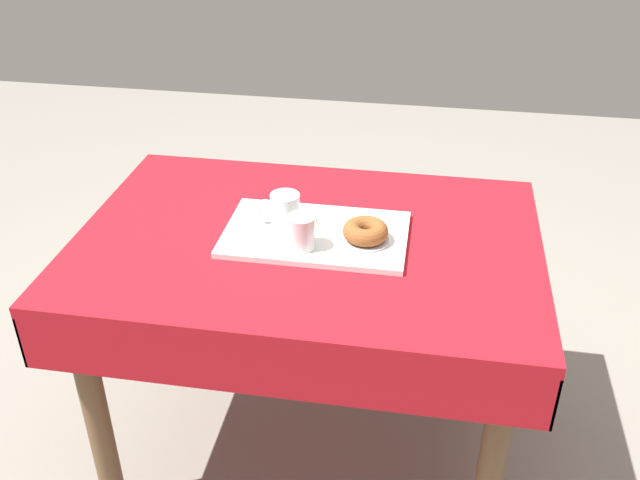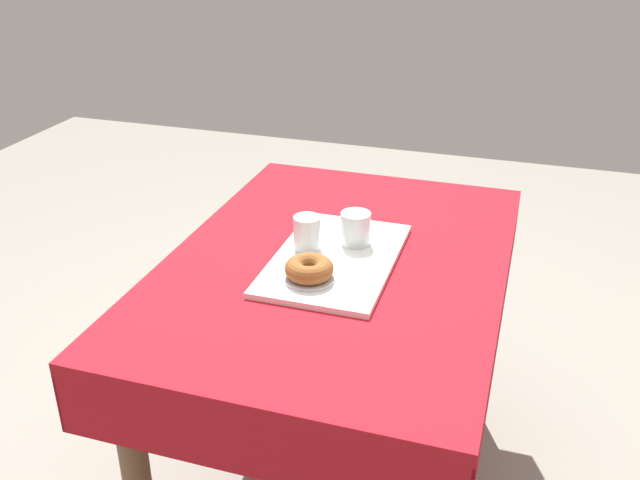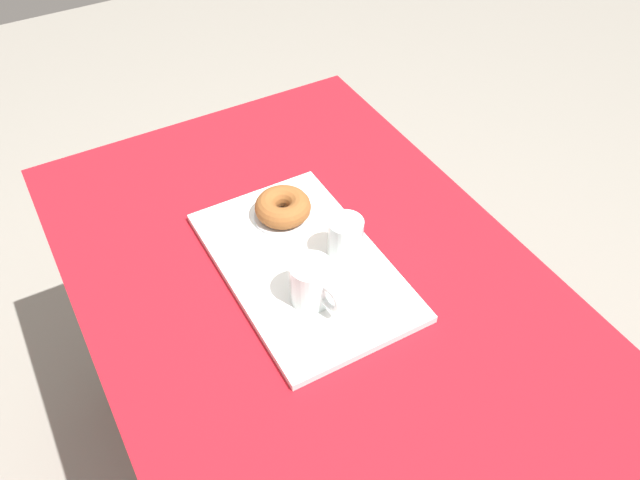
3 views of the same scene
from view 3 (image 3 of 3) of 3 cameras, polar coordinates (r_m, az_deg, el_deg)
The scene contains 7 objects.
ground_plane at distance 1.87m, azimuth -0.71°, elevation -18.68°, with size 6.00×6.00×0.00m, color gray.
dining_table at distance 1.33m, azimuth -0.96°, elevation -6.56°, with size 1.17×0.82×0.75m.
serving_tray at distance 1.24m, azimuth -1.53°, elevation -2.20°, with size 0.46×0.29×0.02m, color white.
tea_mug_left at distance 1.15m, azimuth -0.71°, elevation -3.82°, with size 0.12×0.08×0.08m.
water_glass_near at distance 1.22m, azimuth 2.22°, elevation 0.03°, with size 0.07×0.07×0.09m.
donut_plate_left at distance 1.33m, azimuth -3.20°, elevation 2.08°, with size 0.12×0.12×0.01m, color silver.
sugar_donut_left at distance 1.31m, azimuth -3.25°, elevation 2.90°, with size 0.11×0.11×0.04m, color brown.
Camera 3 is at (0.73, -0.39, 1.67)m, focal length 36.77 mm.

